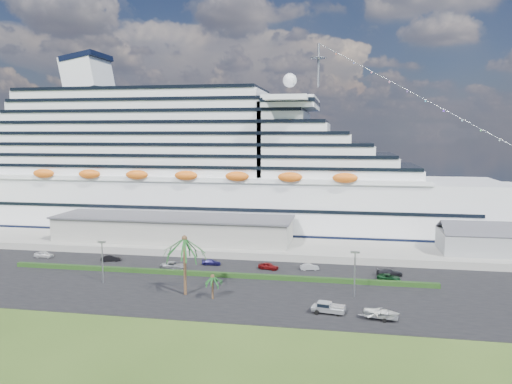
% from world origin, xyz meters
% --- Properties ---
extents(ground, '(420.00, 420.00, 0.00)m').
position_xyz_m(ground, '(0.00, 0.00, 0.00)').
color(ground, '#334D19').
rests_on(ground, ground).
extents(asphalt_lot, '(140.00, 38.00, 0.12)m').
position_xyz_m(asphalt_lot, '(0.00, 11.00, 0.06)').
color(asphalt_lot, black).
rests_on(asphalt_lot, ground).
extents(wharf, '(240.00, 20.00, 1.80)m').
position_xyz_m(wharf, '(0.00, 40.00, 0.90)').
color(wharf, gray).
rests_on(wharf, ground).
extents(water, '(420.00, 160.00, 0.02)m').
position_xyz_m(water, '(0.00, 130.00, 0.01)').
color(water, black).
rests_on(water, ground).
extents(cruise_ship, '(191.00, 38.00, 54.00)m').
position_xyz_m(cruise_ship, '(-21.53, 64.00, 16.69)').
color(cruise_ship, silver).
rests_on(cruise_ship, ground).
extents(terminal_building, '(61.00, 15.00, 6.30)m').
position_xyz_m(terminal_building, '(-25.00, 40.00, 5.01)').
color(terminal_building, gray).
rests_on(terminal_building, wharf).
extents(port_shed, '(24.00, 12.31, 7.37)m').
position_xyz_m(port_shed, '(52.00, 40.00, 4.40)').
color(port_shed, gray).
rests_on(port_shed, wharf).
extents(hedge, '(88.00, 1.10, 0.90)m').
position_xyz_m(hedge, '(-8.00, 16.00, 0.57)').
color(hedge, black).
rests_on(hedge, asphalt_lot).
extents(lamp_post_left, '(1.60, 0.35, 8.27)m').
position_xyz_m(lamp_post_left, '(-28.00, 8.00, 5.34)').
color(lamp_post_left, gray).
rests_on(lamp_post_left, asphalt_lot).
extents(lamp_post_right, '(1.60, 0.35, 8.27)m').
position_xyz_m(lamp_post_right, '(20.00, 8.00, 5.34)').
color(lamp_post_right, gray).
rests_on(lamp_post_right, asphalt_lot).
extents(palm_tall, '(8.82, 8.82, 11.13)m').
position_xyz_m(palm_tall, '(-10.00, 4.00, 9.20)').
color(palm_tall, '#47301E').
rests_on(palm_tall, ground).
extents(palm_short, '(3.53, 3.53, 4.56)m').
position_xyz_m(palm_short, '(-4.50, 2.50, 3.67)').
color(palm_short, '#47301E').
rests_on(palm_short, ground).
extents(parked_car_0, '(4.44, 1.92, 1.49)m').
position_xyz_m(parked_car_0, '(-51.09, 24.03, 0.87)').
color(parked_car_0, silver).
rests_on(parked_car_0, asphalt_lot).
extents(parked_car_1, '(4.69, 2.90, 1.46)m').
position_xyz_m(parked_car_1, '(-34.12, 23.73, 0.85)').
color(parked_car_1, black).
rests_on(parked_car_1, asphalt_lot).
extents(parked_car_2, '(5.66, 3.00, 1.52)m').
position_xyz_m(parked_car_2, '(-17.94, 20.08, 0.88)').
color(parked_car_2, '#94979C').
rests_on(parked_car_2, asphalt_lot).
extents(parked_car_3, '(4.36, 2.05, 1.23)m').
position_xyz_m(parked_car_3, '(-10.71, 24.53, 0.73)').
color(parked_car_3, '#19154C').
rests_on(parked_car_3, asphalt_lot).
extents(parked_car_4, '(4.68, 2.78, 1.49)m').
position_xyz_m(parked_car_4, '(2.23, 23.15, 0.87)').
color(parked_car_4, '#650D0E').
rests_on(parked_car_4, asphalt_lot).
extents(parked_car_5, '(4.19, 2.32, 1.31)m').
position_xyz_m(parked_car_5, '(10.95, 24.17, 0.77)').
color(parked_car_5, '#A4A6AB').
rests_on(parked_car_5, asphalt_lot).
extents(parked_car_6, '(5.00, 3.46, 1.27)m').
position_xyz_m(parked_car_6, '(26.95, 19.32, 0.76)').
color(parked_car_6, black).
rests_on(parked_car_6, asphalt_lot).
extents(parked_car_7, '(5.48, 2.93, 1.51)m').
position_xyz_m(parked_car_7, '(27.32, 22.73, 0.88)').
color(parked_car_7, black).
rests_on(parked_car_7, asphalt_lot).
extents(pickup_truck, '(5.54, 2.76, 1.86)m').
position_xyz_m(pickup_truck, '(15.65, -1.15, 1.14)').
color(pickup_truck, black).
rests_on(pickup_truck, asphalt_lot).
extents(boat_trailer, '(6.57, 4.84, 1.82)m').
position_xyz_m(boat_trailer, '(23.95, -2.63, 1.33)').
color(boat_trailer, gray).
rests_on(boat_trailer, asphalt_lot).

